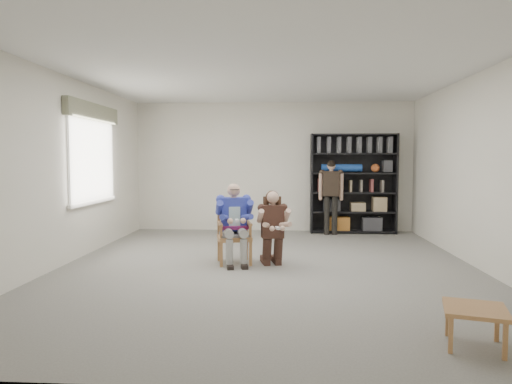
# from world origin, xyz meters

# --- Properties ---
(room_shell) EXTENTS (6.00, 7.00, 2.80)m
(room_shell) POSITION_xyz_m (0.00, 0.00, 1.40)
(room_shell) COLOR silver
(room_shell) RESTS_ON ground
(floor) EXTENTS (6.00, 7.00, 0.01)m
(floor) POSITION_xyz_m (0.00, 0.00, 0.00)
(floor) COLOR slate
(floor) RESTS_ON ground
(window_left) EXTENTS (0.16, 2.00, 1.75)m
(window_left) POSITION_xyz_m (-2.95, 1.00, 1.63)
(window_left) COLOR silver
(window_left) RESTS_ON room_shell
(armchair) EXTENTS (0.64, 0.63, 0.93)m
(armchair) POSITION_xyz_m (-0.50, 0.25, 0.47)
(armchair) COLOR #AE7642
(armchair) RESTS_ON floor
(seated_man) EXTENTS (0.67, 0.82, 1.21)m
(seated_man) POSITION_xyz_m (-0.50, 0.25, 0.60)
(seated_man) COLOR #1F2C97
(seated_man) RESTS_ON floor
(kneeling_woman) EXTENTS (0.62, 0.83, 1.11)m
(kneeling_woman) POSITION_xyz_m (0.08, 0.13, 0.55)
(kneeling_woman) COLOR #342519
(kneeling_woman) RESTS_ON floor
(bookshelf) EXTENTS (1.80, 0.38, 2.10)m
(bookshelf) POSITION_xyz_m (1.70, 3.28, 1.05)
(bookshelf) COLOR black
(bookshelf) RESTS_ON floor
(standing_man) EXTENTS (0.50, 0.30, 1.55)m
(standing_man) POSITION_xyz_m (1.21, 3.01, 0.77)
(standing_man) COLOR black
(standing_man) RESTS_ON floor
(side_table) EXTENTS (0.60, 0.60, 0.34)m
(side_table) POSITION_xyz_m (1.81, -2.69, 0.17)
(side_table) COLOR #AE7642
(side_table) RESTS_ON floor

